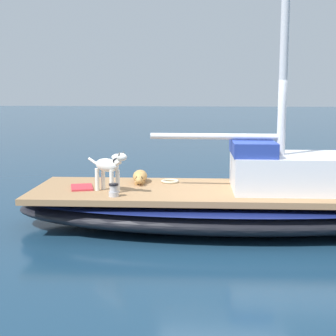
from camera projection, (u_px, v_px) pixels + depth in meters
ground_plane at (225, 226)px, 8.78m from camera, size 120.00×120.00×0.00m
sailboat_main at (226, 208)px, 8.72m from camera, size 2.74×7.31×0.66m
mast_main at (276, 6)px, 8.17m from camera, size 0.14×2.27×6.74m
cabin_house at (293, 170)px, 8.56m from camera, size 1.47×2.26×0.84m
dog_tan at (140, 177)px, 9.27m from camera, size 0.95×0.32×0.22m
dog_white at (109, 167)px, 8.38m from camera, size 0.63×0.80×0.70m
deck_winch at (114, 190)px, 8.06m from camera, size 0.16×0.16×0.21m
coiled_rope at (170, 181)px, 9.28m from camera, size 0.32×0.32×0.04m
deck_towel at (82, 187)px, 8.75m from camera, size 0.64×0.51×0.03m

